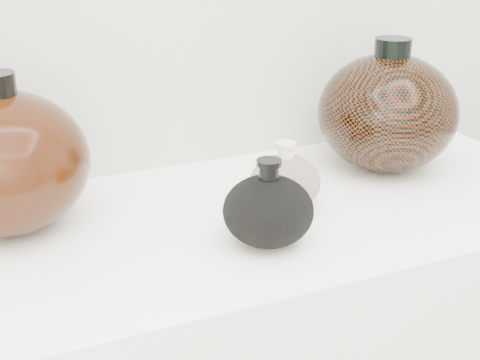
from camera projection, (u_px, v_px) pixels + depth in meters
name	position (u px, v px, depth m)	size (l,w,h in m)	color
black_gourd_vase	(268.00, 210.00, 0.95)	(0.17, 0.17, 0.13)	black
cream_gourd_vase	(285.00, 182.00, 1.07)	(0.14, 0.14, 0.11)	#BFAF94
left_round_pot	(4.00, 162.00, 0.98)	(0.26, 0.26, 0.24)	black
right_round_pot	(387.00, 112.00, 1.21)	(0.33, 0.33, 0.24)	black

